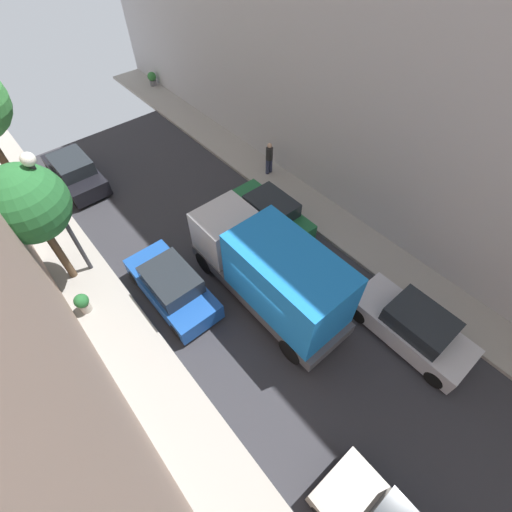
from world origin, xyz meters
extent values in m
plane|color=#2D2D33|center=(0.00, 0.00, 0.00)|extent=(32.00, 32.00, 0.00)
cube|color=gray|center=(-5.00, 0.00, 0.07)|extent=(2.00, 44.00, 0.15)
cube|color=gray|center=(5.00, 0.00, 0.07)|extent=(2.00, 44.00, 0.15)
cylinder|color=black|center=(-1.92, -5.44, 0.32)|extent=(0.22, 0.64, 0.64)
cube|color=#194799|center=(-2.70, 3.05, 0.55)|extent=(1.76, 4.20, 0.76)
cube|color=#1E2328|center=(-2.70, 2.90, 1.25)|extent=(1.56, 2.10, 0.64)
cylinder|color=black|center=(-3.48, 4.60, 0.32)|extent=(0.22, 0.64, 0.64)
cylinder|color=black|center=(-1.92, 4.60, 0.32)|extent=(0.22, 0.64, 0.64)
cylinder|color=black|center=(-3.48, 1.50, 0.32)|extent=(0.22, 0.64, 0.64)
cylinder|color=black|center=(-1.92, 1.50, 0.32)|extent=(0.22, 0.64, 0.64)
cube|color=black|center=(-2.70, 12.11, 0.55)|extent=(1.76, 4.20, 0.76)
cube|color=#1E2328|center=(-2.70, 11.96, 1.25)|extent=(1.56, 2.10, 0.64)
cylinder|color=black|center=(-3.48, 13.66, 0.32)|extent=(0.22, 0.64, 0.64)
cylinder|color=black|center=(-1.92, 13.66, 0.32)|extent=(0.22, 0.64, 0.64)
cylinder|color=black|center=(-3.48, 10.56, 0.32)|extent=(0.22, 0.64, 0.64)
cylinder|color=black|center=(-1.92, 10.56, 0.32)|extent=(0.22, 0.64, 0.64)
cube|color=silver|center=(2.70, -3.78, 0.55)|extent=(1.76, 4.20, 0.76)
cube|color=#1E2328|center=(2.70, -3.93, 1.25)|extent=(1.56, 2.10, 0.64)
cylinder|color=black|center=(1.92, -2.23, 0.32)|extent=(0.22, 0.64, 0.64)
cylinder|color=black|center=(3.48, -2.23, 0.32)|extent=(0.22, 0.64, 0.64)
cylinder|color=black|center=(1.92, -5.33, 0.32)|extent=(0.22, 0.64, 0.64)
cylinder|color=black|center=(3.48, -5.33, 0.32)|extent=(0.22, 0.64, 0.64)
cube|color=#1E6638|center=(2.70, 3.60, 0.55)|extent=(1.76, 4.20, 0.76)
cube|color=#1E2328|center=(2.70, 3.45, 1.25)|extent=(1.56, 2.10, 0.64)
cylinder|color=black|center=(1.92, 5.15, 0.32)|extent=(0.22, 0.64, 0.64)
cylinder|color=black|center=(3.48, 5.15, 0.32)|extent=(0.22, 0.64, 0.64)
cylinder|color=black|center=(1.92, 2.05, 0.32)|extent=(0.22, 0.64, 0.64)
cylinder|color=black|center=(3.48, 2.05, 0.32)|extent=(0.22, 0.64, 0.64)
cube|color=#4C4C51|center=(0.00, 0.72, 0.73)|extent=(2.20, 6.60, 0.50)
cube|color=#B7B7BC|center=(0.00, 3.12, 1.83)|extent=(2.10, 1.80, 1.70)
cube|color=blue|center=(0.00, -0.28, 2.18)|extent=(2.24, 4.20, 2.40)
cylinder|color=black|center=(-0.98, 3.32, 0.48)|extent=(0.30, 0.96, 0.96)
cylinder|color=black|center=(0.98, 3.32, 0.48)|extent=(0.30, 0.96, 0.96)
cylinder|color=black|center=(-0.98, -1.68, 0.48)|extent=(0.30, 0.96, 0.96)
cylinder|color=black|center=(0.98, -1.68, 0.48)|extent=(0.30, 0.96, 0.96)
cylinder|color=#2D334C|center=(5.04, 6.33, 0.56)|extent=(0.18, 0.18, 0.82)
cylinder|color=#2D334C|center=(5.26, 6.33, 0.56)|extent=(0.18, 0.18, 0.82)
cylinder|color=#262626|center=(5.15, 6.33, 1.29)|extent=(0.36, 0.36, 0.64)
sphere|color=tan|center=(5.15, 6.33, 1.75)|extent=(0.24, 0.24, 0.24)
cylinder|color=brown|center=(-5.29, 6.46, 1.57)|extent=(0.28, 0.28, 2.84)
sphere|color=#23602D|center=(-5.29, 6.46, 3.98)|extent=(2.64, 2.64, 2.64)
cylinder|color=brown|center=(-5.13, 13.12, 1.83)|extent=(0.34, 0.34, 3.37)
cylinder|color=#B2A899|center=(-5.56, 4.56, 0.35)|extent=(0.39, 0.39, 0.40)
sphere|color=#23602D|center=(-5.56, 4.56, 0.76)|extent=(0.52, 0.52, 0.52)
cylinder|color=slate|center=(5.58, 18.89, 0.33)|extent=(0.45, 0.45, 0.36)
sphere|color=#2D7233|center=(5.58, 18.89, 0.74)|extent=(0.58, 0.58, 0.58)
cylinder|color=#333338|center=(-4.60, 6.37, 2.66)|extent=(0.16, 0.16, 5.03)
sphere|color=white|center=(-4.60, 6.37, 5.40)|extent=(0.44, 0.44, 0.44)
camera|label=1|loc=(-5.25, -4.83, 11.71)|focal=24.99mm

